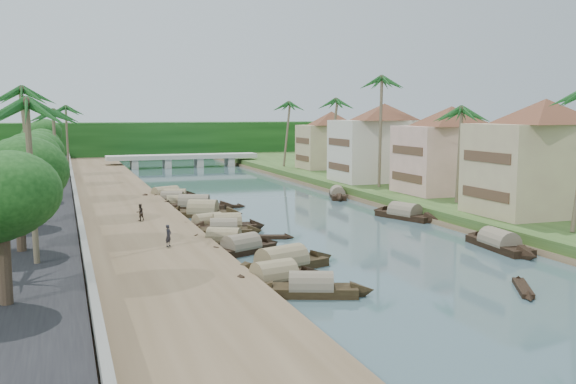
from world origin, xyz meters
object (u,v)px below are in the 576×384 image
object	(u,v)px
bridge	(183,158)
person_near	(168,235)
sampan_0	(311,289)
sampan_1	(274,278)
building_near	(543,156)

from	to	relation	value
bridge	person_near	bearing A→B (deg)	-100.88
sampan_0	sampan_1	xyz separation A→B (m)	(-1.26, 2.79, 0.01)
sampan_1	person_near	distance (m)	10.69
building_near	sampan_0	xyz separation A→B (m)	(-27.49, -13.64, -5.98)
person_near	sampan_0	bearing A→B (deg)	-114.44
building_near	sampan_1	size ratio (longest dim) A/B	2.02
bridge	building_near	xyz separation A→B (m)	(18.99, -74.00, 4.66)
building_near	person_near	size ratio (longest dim) A/B	9.61
bridge	sampan_0	world-z (taller)	bridge
bridge	sampan_0	bearing A→B (deg)	-95.54
sampan_1	sampan_0	bearing A→B (deg)	-77.45
sampan_1	building_near	bearing A→B (deg)	8.82
sampan_0	building_near	bearing A→B (deg)	47.11
sampan_0	person_near	world-z (taller)	person_near
bridge	person_near	xyz separation A→B (m)	(-14.48, -75.34, -0.15)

